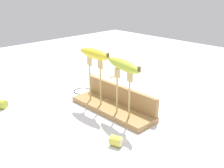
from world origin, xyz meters
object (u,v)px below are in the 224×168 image
fork_stand_left (95,77)px  banana_chunk_near (116,141)px  banana_chunk_far (1,104)px  fork_fallen_near (106,76)px  banana_raised_left (94,54)px  banana_raised_right (124,65)px  wire_coil (82,91)px  fork_stand_right (123,89)px

fork_stand_left → banana_chunk_near: (0.28, -0.15, -0.12)m
banana_chunk_near → banana_chunk_far: bearing=-164.0°
fork_stand_left → banana_chunk_near: fork_stand_left is taller
banana_chunk_near → fork_fallen_near: bearing=139.9°
fork_stand_left → banana_chunk_far: (-0.27, -0.30, -0.12)m
banana_raised_left → fork_fallen_near: bearing=130.5°
fork_stand_left → fork_fallen_near: bearing=130.5°
banana_raised_right → wire_coil: size_ratio=2.28×
fork_stand_right → banana_chunk_near: size_ratio=3.72×
banana_raised_left → fork_fallen_near: (-0.26, 0.31, -0.23)m
fork_stand_left → banana_raised_right: size_ratio=0.96×
fork_fallen_near → banana_raised_left: bearing=-49.5°
banana_raised_right → fork_fallen_near: bearing=144.2°
banana_chunk_far → wire_coil: 0.38m
fork_stand_left → banana_chunk_near: 0.34m
fork_stand_left → fork_fallen_near: (-0.26, 0.31, -0.13)m
banana_raised_right → banana_chunk_far: bearing=-144.9°
wire_coil → fork_stand_right: bearing=-11.1°
fork_stand_left → banana_raised_left: (-0.00, 0.00, 0.10)m
banana_raised_right → wire_coil: banana_raised_right is taller
banana_raised_right → wire_coil: (-0.34, 0.07, -0.22)m
fork_stand_right → banana_raised_left: size_ratio=1.01×
fork_fallen_near → wire_coil: (0.08, -0.24, -0.00)m
banana_chunk_near → wire_coil: bearing=154.8°
fork_stand_right → banana_chunk_far: 0.54m
fork_stand_left → banana_raised_left: size_ratio=1.08×
fork_stand_right → fork_fallen_near: 0.54m
banana_raised_left → banana_chunk_near: size_ratio=3.68×
fork_stand_right → wire_coil: 0.37m
banana_chunk_near → banana_chunk_far: 0.57m
banana_raised_left → banana_raised_right: size_ratio=0.89×
banana_raised_left → banana_chunk_near: (0.28, -0.15, -0.22)m
fork_stand_right → banana_raised_right: banana_raised_right is taller
fork_fallen_near → wire_coil: 0.25m
fork_stand_right → fork_stand_left: bearing=180.0°
fork_stand_left → fork_stand_right: fork_stand_left is taller
fork_stand_left → wire_coil: bearing=159.5°
fork_stand_right → banana_chunk_near: bearing=-52.7°
banana_chunk_far → fork_stand_left: bearing=48.5°
banana_raised_left → fork_fallen_near: banana_raised_left is taller
fork_stand_left → banana_chunk_near: size_ratio=3.97×
banana_chunk_near → banana_chunk_far: banana_chunk_far is taller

